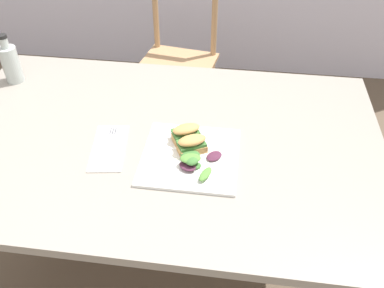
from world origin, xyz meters
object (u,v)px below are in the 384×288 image
object	(u,v)px
bottle_cold_brew	(11,65)
chair_wooden_far	(178,62)
sandwich_half_back	(186,133)
plate_lunch	(190,156)
sandwich_half_front	(192,144)
dining_table	(161,163)
fork_on_napkin	(110,143)

from	to	relation	value
bottle_cold_brew	chair_wooden_far	bearing A→B (deg)	56.24
chair_wooden_far	sandwich_half_back	size ratio (longest dim) A/B	8.70
chair_wooden_far	plate_lunch	size ratio (longest dim) A/B	3.02
sandwich_half_front	bottle_cold_brew	size ratio (longest dim) A/B	0.53
sandwich_half_back	chair_wooden_far	bearing A→B (deg)	101.18
sandwich_half_back	plate_lunch	bearing A→B (deg)	-72.15
dining_table	sandwich_half_back	xyz separation A→B (m)	(0.09, -0.01, 0.15)
chair_wooden_far	fork_on_napkin	distance (m)	1.11
dining_table	sandwich_half_back	bearing A→B (deg)	-8.69
sandwich_half_front	bottle_cold_brew	xyz separation A→B (m)	(-0.73, 0.33, 0.03)
dining_table	sandwich_half_front	distance (m)	0.20
chair_wooden_far	sandwich_half_front	distance (m)	1.15
dining_table	plate_lunch	xyz separation A→B (m)	(0.11, -0.08, 0.12)
plate_lunch	sandwich_half_back	world-z (taller)	sandwich_half_back
plate_lunch	fork_on_napkin	distance (m)	0.26
dining_table	bottle_cold_brew	distance (m)	0.69
sandwich_half_front	fork_on_napkin	size ratio (longest dim) A/B	0.54
dining_table	fork_on_napkin	world-z (taller)	fork_on_napkin
chair_wooden_far	bottle_cold_brew	bearing A→B (deg)	-123.76
plate_lunch	sandwich_half_front	world-z (taller)	sandwich_half_front
plate_lunch	bottle_cold_brew	size ratio (longest dim) A/B	1.53
fork_on_napkin	bottle_cold_brew	world-z (taller)	bottle_cold_brew
dining_table	plate_lunch	bearing A→B (deg)	-36.54
bottle_cold_brew	sandwich_half_back	bearing A→B (deg)	-21.48
chair_wooden_far	fork_on_napkin	world-z (taller)	chair_wooden_far
fork_on_napkin	sandwich_half_front	bearing A→B (deg)	-1.50
dining_table	plate_lunch	size ratio (longest dim) A/B	4.95
plate_lunch	sandwich_half_front	xyz separation A→B (m)	(0.00, 0.02, 0.03)
chair_wooden_far	bottle_cold_brew	size ratio (longest dim) A/B	4.62
dining_table	bottle_cold_brew	xyz separation A→B (m)	(-0.61, 0.26, 0.18)
dining_table	sandwich_half_front	size ratio (longest dim) A/B	14.25
sandwich_half_front	dining_table	bearing A→B (deg)	150.73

